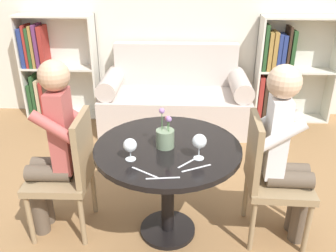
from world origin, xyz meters
TOP-DOWN VIEW (x-y plane):
  - ground_plane at (0.00, 0.00)m, footprint 16.00×16.00m
  - back_wall at (0.00, 2.29)m, footprint 5.20×0.05m
  - round_table at (0.00, 0.00)m, footprint 0.96×0.96m
  - couch at (0.00, 1.87)m, footprint 1.68×0.80m
  - bookshelf_left at (-1.54, 2.13)m, footprint 0.90×0.28m
  - bookshelf_right at (1.28, 2.13)m, footprint 0.90×0.28m
  - chair_left at (-0.68, 0.02)m, footprint 0.43×0.43m
  - chair_right at (0.68, 0.02)m, footprint 0.43×0.43m
  - person_left at (-0.77, 0.02)m, footprint 0.42×0.35m
  - person_right at (0.77, 0.02)m, footprint 0.42×0.35m
  - wine_glass_left at (-0.22, -0.18)m, footprint 0.08×0.08m
  - wine_glass_right at (0.20, -0.15)m, footprint 0.09×0.09m
  - flower_vase at (-0.01, -0.01)m, footprint 0.12×0.12m
  - knife_left_setting at (0.18, -0.26)m, footprint 0.17×0.10m
  - fork_left_setting at (0.14, -0.20)m, footprint 0.14×0.15m
  - knife_right_setting at (-0.01, -0.38)m, footprint 0.19×0.03m
  - fork_right_setting at (-0.12, -0.32)m, footprint 0.16×0.11m

SIDE VIEW (x-z plane):
  - ground_plane at x=0.00m, z-range 0.00..0.00m
  - couch at x=0.00m, z-range -0.15..0.77m
  - chair_left at x=-0.68m, z-range 0.04..0.94m
  - chair_right at x=0.68m, z-range 0.04..0.94m
  - round_table at x=0.00m, z-range 0.22..0.93m
  - bookshelf_right at x=1.28m, z-range -0.04..1.20m
  - bookshelf_left at x=-1.54m, z-range -0.02..1.22m
  - person_left at x=-0.77m, z-range 0.03..1.30m
  - person_right at x=0.77m, z-range 0.05..1.30m
  - knife_left_setting at x=0.18m, z-range 0.71..0.71m
  - fork_left_setting at x=0.14m, z-range 0.71..0.71m
  - knife_right_setting at x=-0.01m, z-range 0.71..0.71m
  - fork_right_setting at x=-0.12m, z-range 0.71..0.71m
  - flower_vase at x=-0.01m, z-range 0.65..0.91m
  - wine_glass_left at x=-0.22m, z-range 0.73..0.87m
  - wine_glass_right at x=0.20m, z-range 0.74..0.90m
  - back_wall at x=0.00m, z-range 0.00..2.70m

